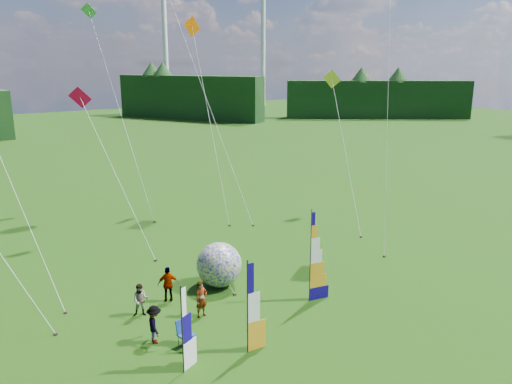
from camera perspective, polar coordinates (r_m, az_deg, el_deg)
ground at (r=22.25m, az=8.61°, el=-15.57°), size 220.00×220.00×0.00m
treeline_ring at (r=20.55m, az=9.03°, el=-5.87°), size 210.00×210.00×8.00m
turbine_left at (r=137.09m, az=0.81°, el=16.11°), size 8.00×1.20×30.00m
turbine_right at (r=129.55m, az=-10.32°, el=15.98°), size 8.00×1.20×30.00m
feather_banner_main at (r=23.79m, az=6.24°, el=-7.48°), size 1.20×0.39×4.44m
side_banner_left at (r=19.80m, az=-0.97°, el=-13.23°), size 1.04×0.23×3.76m
side_banner_far at (r=18.92m, az=-8.43°, el=-15.52°), size 0.95×0.46×3.34m
bol_inflatable at (r=25.71m, az=-4.23°, el=-8.29°), size 3.04×3.04×2.30m
spectator_a at (r=22.98m, az=-6.27°, el=-12.08°), size 0.65×0.46×1.68m
spectator_b at (r=23.52m, az=-13.03°, el=-11.94°), size 0.83×0.67×1.53m
spectator_c at (r=21.35m, az=-11.54°, el=-14.61°), size 0.63×1.10×1.61m
spectator_d at (r=24.54m, az=-9.99°, el=-10.34°), size 1.10×0.84×1.74m
camp_chair at (r=21.05m, az=-7.98°, el=-15.72°), size 0.70×0.70×1.08m
kite_whale at (r=38.79m, az=-7.20°, el=15.50°), size 5.60×17.00×23.70m
kite_rainbow_delta at (r=26.65m, az=-26.34°, el=2.89°), size 6.71×12.85×12.84m
kite_parafoil at (r=32.01m, az=14.97°, el=12.49°), size 11.80×11.77×20.47m
small_kite_red at (r=31.47m, az=-15.79°, el=2.93°), size 6.34×10.64×10.15m
small_kite_orange at (r=37.70m, az=-5.34°, el=9.16°), size 6.62×11.73×15.26m
small_kite_yellow at (r=36.31m, az=10.21°, el=5.52°), size 10.23×11.92×11.15m
small_kite_green at (r=39.83m, az=-15.36°, el=9.69°), size 6.98×12.19×16.21m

